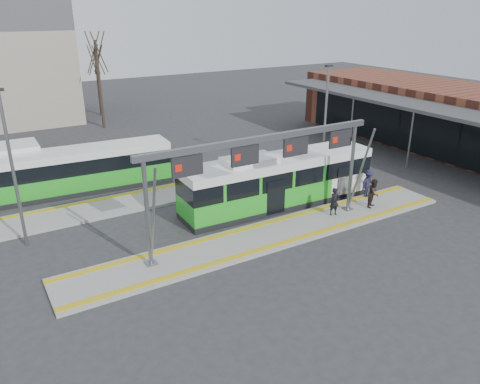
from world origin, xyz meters
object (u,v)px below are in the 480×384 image
object	(u,v)px
gantry	(266,156)
passenger_b	(374,193)
passenger_c	(368,183)
hero_bus	(278,181)
passenger_a	(334,202)

from	to	relation	value
gantry	passenger_b	size ratio (longest dim) A/B	7.68
passenger_b	passenger_c	xyz separation A→B (m)	(0.82, 1.26, 0.04)
hero_bus	passenger_a	bearing A→B (deg)	-58.55
gantry	passenger_a	world-z (taller)	gantry
hero_bus	passenger_b	bearing A→B (deg)	-35.10
gantry	passenger_a	bearing A→B (deg)	-1.29
gantry	passenger_b	xyz separation A→B (m)	(7.35, -0.42, -3.30)
hero_bus	gantry	bearing A→B (deg)	-132.99
passenger_b	passenger_c	world-z (taller)	passenger_c
passenger_a	passenger_b	bearing A→B (deg)	4.98
passenger_b	passenger_c	distance (m)	1.51
gantry	passenger_a	distance (m)	5.72
hero_bus	passenger_c	xyz separation A→B (m)	(5.27, -2.08, -0.47)
passenger_a	passenger_c	size ratio (longest dim) A/B	0.89
gantry	passenger_c	xyz separation A→B (m)	(8.18, 0.85, -3.26)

